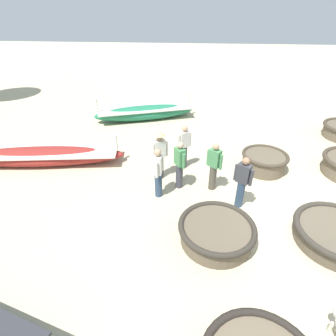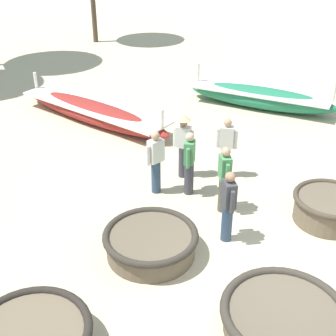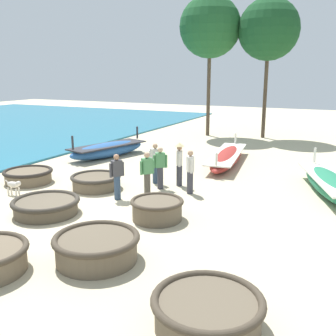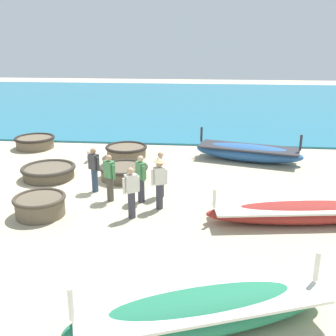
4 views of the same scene
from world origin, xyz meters
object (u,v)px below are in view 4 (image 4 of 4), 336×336
Objects in this scene: long_boat_ochre_hull at (308,212)px; fisherman_crouching at (141,178)px; coracle_tilted at (126,151)px; coracle_front_right at (49,171)px; long_boat_blue_hull at (248,152)px; coracle_upturned at (35,142)px; fisherman_standing_left at (131,191)px; long_boat_red_hull at (202,310)px; fisherman_standing_right at (159,180)px; fisherman_hauling at (110,177)px; coracle_far_left at (40,205)px; dog at (90,153)px; coracle_center at (124,171)px; fisherman_with_hat at (94,169)px; fisherman_by_coracle at (161,173)px.

long_boat_ochre_hull is 3.86× the size of fisherman_crouching.
coracle_tilted is at bearing -163.30° from fisherman_crouching.
long_boat_blue_hull reaches higher than coracle_front_right.
coracle_upturned is 1.22× the size of fisherman_standing_left.
fisherman_standing_right reaches higher than long_boat_red_hull.
coracle_front_right is at bearing -142.00° from long_boat_red_hull.
long_boat_ochre_hull is 1.19× the size of long_boat_red_hull.
long_boat_red_hull is 6.51m from fisherman_hauling.
coracle_far_left is 7.92m from long_boat_ochre_hull.
fisherman_standing_left is at bearing -87.29° from long_boat_ochre_hull.
coracle_front_right is 2.49m from dog.
coracle_far_left is at bearing 17.69° from coracle_front_right.
fisherman_hauling is at bearing -105.50° from fisherman_standing_right.
coracle_center is at bearing -60.36° from long_boat_blue_hull.
long_boat_ochre_hull is (6.00, 6.56, 0.02)m from coracle_tilted.
long_boat_red_hull is at bearing 38.00° from coracle_front_right.
coracle_far_left is at bearing -87.67° from fisherman_standing_left.
dog reaches higher than coracle_tilted.
fisherman_hauling reaches higher than long_boat_ochre_hull.
long_boat_ochre_hull is at bearing 92.71° from fisherman_standing_left.
long_boat_ochre_hull is at bearing 71.98° from coracle_front_right.
coracle_tilted is 1.20× the size of fisherman_hauling.
long_boat_blue_hull reaches higher than coracle_upturned.
fisherman_with_hat is (-1.73, -6.81, 0.53)m from long_boat_ochre_hull.
fisherman_with_hat reaches higher than coracle_front_right.
long_boat_ochre_hull reaches higher than coracle_front_right.
long_boat_red_hull is (4.38, 4.93, 0.02)m from coracle_far_left.
long_boat_blue_hull is at bearing 111.19° from coracle_front_right.
fisherman_crouching is (6.11, 6.26, 0.53)m from coracle_upturned.
coracle_front_right is 1.10× the size of coracle_center.
coracle_far_left is 6.60m from long_boat_red_hull.
fisherman_standing_right is at bearing 21.46° from coracle_tilted.
fisherman_standing_left is 1.00× the size of fisherman_crouching.
fisherman_hauling reaches higher than coracle_front_right.
fisherman_with_hat is (1.19, 2.15, 0.57)m from coracle_front_right.
fisherman_with_hat is 3.72m from dog.
fisherman_standing_left is (1.73, -0.66, 0.00)m from fisherman_by_coracle.
coracle_far_left is 0.26× the size of long_boat_ochre_hull.
fisherman_standing_left is at bearing 40.13° from coracle_upturned.
fisherman_standing_left is at bearing -44.76° from fisherman_standing_right.
dog is at bearing -153.18° from long_boat_red_hull.
coracle_far_left reaches higher than coracle_upturned.
fisherman_standing_left and fisherman_crouching have the same top height.
coracle_far_left is 0.94× the size of fisherman_standing_right.
coracle_far_left is 0.82× the size of coracle_upturned.
fisherman_standing_right is 2.43× the size of dog.
coracle_center is 2.45m from fisherman_crouching.
fisherman_standing_right is at bearing 62.09° from coracle_front_right.
coracle_far_left is 3.67m from fisherman_standing_right.
long_boat_ochre_hull is 8.85× the size of dog.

